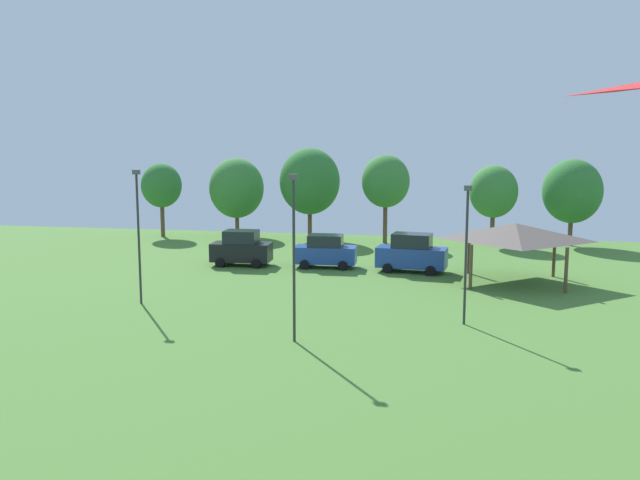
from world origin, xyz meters
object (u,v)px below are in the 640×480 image
object	(u,v)px
treeline_tree_0	(161,186)
treeline_tree_4	(494,192)
parked_car_second_from_left	(325,251)
parked_car_third_from_left	(412,253)
treeline_tree_2	(310,181)
light_post_1	(138,230)
light_post_0	(294,249)
treeline_tree_5	(572,191)
light_post_2	(466,247)
treeline_tree_3	(386,181)
park_pavilion	(516,232)
treeline_tree_1	(237,188)
parked_car_leftmost	(241,248)

from	to	relation	value
treeline_tree_0	treeline_tree_4	distance (m)	28.67
parked_car_second_from_left	treeline_tree_4	size ratio (longest dim) A/B	0.64
parked_car_third_from_left	treeline_tree_2	world-z (taller)	treeline_tree_2
light_post_1	treeline_tree_2	size ratio (longest dim) A/B	0.88
light_post_0	treeline_tree_5	bearing A→B (deg)	62.48
parked_car_third_from_left	light_post_2	distance (m)	13.04
light_post_0	treeline_tree_2	world-z (taller)	treeline_tree_2
light_post_2	treeline_tree_3	xyz separation A→B (m)	(-6.17, 24.75, 1.53)
park_pavilion	parked_car_third_from_left	bearing A→B (deg)	160.53
parked_car_third_from_left	treeline_tree_4	distance (m)	14.42
treeline_tree_3	treeline_tree_1	bearing A→B (deg)	172.65
park_pavilion	light_post_0	xyz separation A→B (m)	(-10.17, -14.38, 0.87)
treeline_tree_5	parked_car_leftmost	bearing A→B (deg)	-149.60
treeline_tree_0	treeline_tree_3	xyz separation A→B (m)	(19.95, -0.22, 0.61)
parked_car_second_from_left	light_post_2	distance (m)	15.89
light_post_0	treeline_tree_1	bearing A→B (deg)	112.25
parked_car_leftmost	parked_car_second_from_left	world-z (taller)	parked_car_leftmost
treeline_tree_4	light_post_2	bearing A→B (deg)	-95.76
light_post_1	treeline_tree_3	xyz separation A→B (m)	(10.40, 23.86, 1.25)
parked_car_second_from_left	light_post_0	size ratio (longest dim) A/B	0.59
light_post_2	treeline_tree_0	distance (m)	36.15
light_post_0	treeline_tree_4	world-z (taller)	light_post_0
parked_car_third_from_left	treeline_tree_4	xyz separation A→B (m)	(5.75, 12.84, 3.16)
parked_car_second_from_left	treeline_tree_3	size ratio (longest dim) A/B	0.57
treeline_tree_2	treeline_tree_4	bearing A→B (deg)	-1.71
park_pavilion	parked_car_leftmost	bearing A→B (deg)	172.65
park_pavilion	light_post_2	xyz separation A→B (m)	(-3.06, -10.20, 0.55)
light_post_1	treeline_tree_3	bearing A→B (deg)	66.46
treeline_tree_2	parked_car_leftmost	bearing A→B (deg)	-98.51
light_post_2	treeline_tree_4	distance (m)	25.39
parked_car_third_from_left	treeline_tree_2	size ratio (longest dim) A/B	0.59
light_post_0	light_post_2	distance (m)	8.25
light_post_2	treeline_tree_0	xyz separation A→B (m)	(-26.13, 24.97, 0.92)
light_post_0	light_post_1	bearing A→B (deg)	151.81
light_post_2	treeline_tree_2	world-z (taller)	treeline_tree_2
parked_car_second_from_left	treeline_tree_4	distance (m)	17.25
parked_car_leftmost	light_post_0	bearing A→B (deg)	-68.01
treeline_tree_0	treeline_tree_4	bearing A→B (deg)	0.56
parked_car_second_from_left	park_pavilion	bearing A→B (deg)	-15.03
treeline_tree_0	treeline_tree_5	world-z (taller)	treeline_tree_5
parked_car_third_from_left	light_post_0	bearing A→B (deg)	-96.55
parked_car_third_from_left	treeline_tree_1	distance (m)	21.87
park_pavilion	treeline_tree_4	distance (m)	15.11
light_post_2	treeline_tree_5	xyz separation A→B (m)	(8.79, 26.33, 0.81)
park_pavilion	light_post_0	size ratio (longest dim) A/B	0.95
light_post_2	treeline_tree_5	size ratio (longest dim) A/B	0.92
parked_car_leftmost	treeline_tree_2	world-z (taller)	treeline_tree_2
light_post_2	treeline_tree_4	xyz separation A→B (m)	(2.55, 25.25, 0.77)
parked_car_third_from_left	treeline_tree_0	distance (m)	26.35
parked_car_second_from_left	park_pavilion	world-z (taller)	park_pavilion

